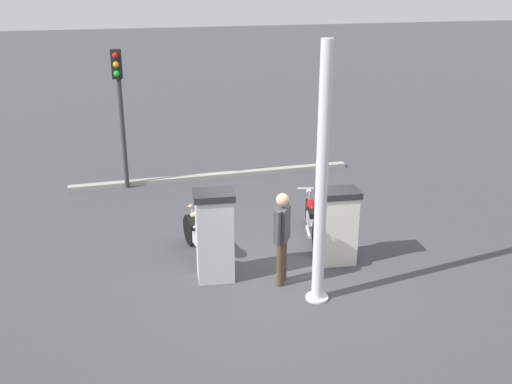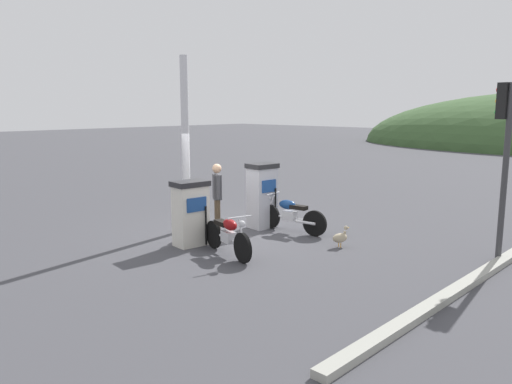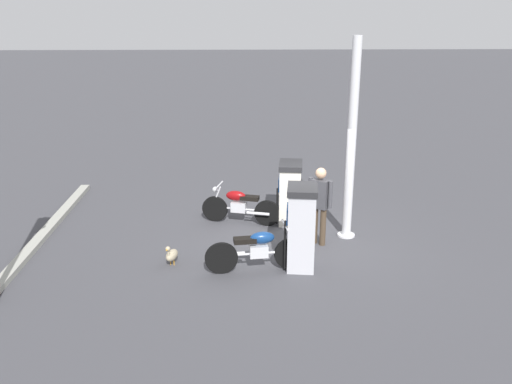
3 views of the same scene
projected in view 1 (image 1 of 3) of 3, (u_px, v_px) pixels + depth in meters
name	position (u px, v px, depth m)	size (l,w,h in m)	color
ground_plane	(277.00, 270.00, 11.10)	(120.00, 120.00, 0.00)	#424247
fuel_pump_near	(337.00, 226.00, 11.18)	(0.66, 0.85, 1.50)	silver
fuel_pump_far	(215.00, 235.00, 10.52)	(0.68, 0.78, 1.71)	silver
motorcycle_near_pump	(312.00, 218.00, 12.37)	(1.89, 0.74, 0.95)	black
motorcycle_far_pump	(200.00, 237.00, 11.40)	(2.01, 0.56, 0.96)	black
attendant_person	(282.00, 232.00, 10.29)	(0.52, 0.40, 1.75)	#473828
wandering_duck	(198.00, 215.00, 13.11)	(0.30, 0.47, 0.48)	tan
roadside_traffic_light	(119.00, 95.00, 14.59)	(0.39, 0.27, 3.64)	#38383A
canopy_support_pole	(322.00, 183.00, 9.38)	(0.40, 0.40, 4.42)	silver
road_edge_kerb	(214.00, 176.00, 16.24)	(0.29, 7.86, 0.12)	#9E9E93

